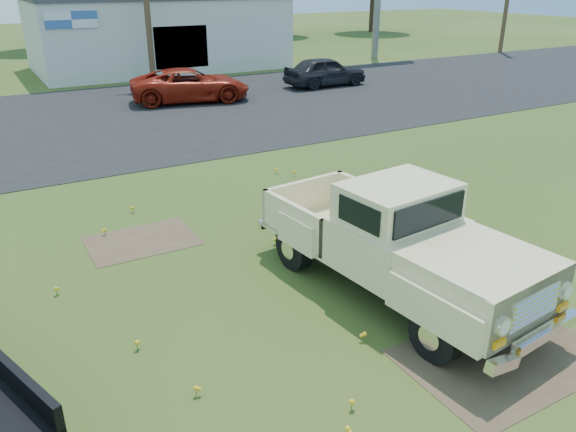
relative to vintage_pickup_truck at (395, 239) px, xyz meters
name	(u,v)px	position (x,y,z in m)	size (l,w,h in m)	color
ground	(310,291)	(-1.24, 0.71, -1.02)	(140.00, 140.00, 0.00)	#2E4917
asphalt_lot	(108,119)	(-1.24, 15.71, -1.02)	(90.00, 14.00, 0.02)	black
dirt_patch_a	(505,357)	(0.26, -2.29, -1.02)	(3.00, 2.00, 0.01)	#4D3929
dirt_patch_b	(142,241)	(-3.24, 4.21, -1.02)	(2.20, 1.60, 0.01)	#4D3929
commercial_building	(158,32)	(4.76, 27.70, 1.08)	(14.20, 8.20, 4.15)	beige
vintage_pickup_truck	(395,239)	(0.00, 0.00, 0.00)	(2.18, 5.61, 2.04)	beige
red_pickup	(190,85)	(2.78, 17.25, -0.30)	(2.38, 5.16, 1.43)	maroon
dark_sedan	(325,72)	(10.04, 17.51, -0.29)	(1.71, 4.25, 1.45)	black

